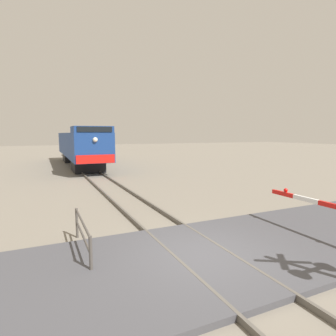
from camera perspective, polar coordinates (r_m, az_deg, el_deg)
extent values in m
plane|color=gray|center=(7.74, 7.10, -18.06)|extent=(160.00, 160.00, 0.00)
cube|color=#59544C|center=(7.39, 2.11, -18.64)|extent=(0.08, 80.00, 0.15)
cube|color=#59544C|center=(8.08, 11.62, -16.45)|extent=(0.08, 80.00, 0.15)
cube|color=#47474C|center=(7.71, 7.11, -17.56)|extent=(36.00, 4.71, 0.15)
cube|color=black|center=(25.33, -16.08, 0.52)|extent=(2.53, 3.20, 1.05)
cube|color=black|center=(34.76, -18.47, 2.13)|extent=(2.53, 3.20, 1.05)
cube|color=navy|center=(29.93, -17.58, 4.65)|extent=(2.98, 17.36, 2.31)
cube|color=navy|center=(22.61, -15.33, 7.61)|extent=(2.92, 2.60, 0.48)
cube|color=black|center=(21.30, -14.74, 7.68)|extent=(2.53, 0.06, 0.38)
cube|color=red|center=(21.37, -14.55, 1.77)|extent=(2.83, 0.08, 0.64)
sphere|color=#F2EACC|center=(21.28, -14.67, 5.63)|extent=(0.36, 0.36, 0.36)
cube|color=red|center=(9.51, 30.75, -6.70)|extent=(0.10, 0.93, 0.14)
cube|color=white|center=(10.04, 26.38, -5.75)|extent=(0.10, 0.93, 0.14)
cube|color=red|center=(10.63, 22.48, -4.87)|extent=(0.10, 0.93, 0.14)
sphere|color=red|center=(10.53, 22.94, -4.22)|extent=(0.14, 0.14, 0.14)
cylinder|color=#4C4742|center=(6.96, -15.52, -16.94)|extent=(0.08, 0.08, 0.95)
cylinder|color=#4C4742|center=(9.40, -18.14, -10.65)|extent=(0.08, 0.08, 0.95)
cylinder|color=#4C4742|center=(8.03, -17.16, -10.41)|extent=(0.06, 2.62, 0.06)
cylinder|color=#4C4742|center=(8.15, -17.06, -13.02)|extent=(0.06, 2.62, 0.06)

